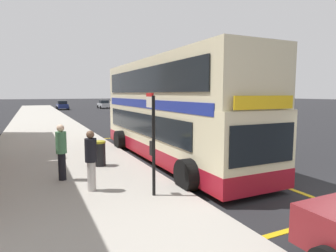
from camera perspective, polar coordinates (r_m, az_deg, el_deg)
The scene contains 11 objects.
ground_plane at distance 37.24m, azimuth -13.01°, elevation 1.80°, with size 260.00×260.00×0.00m, color black.
pavement_near at distance 36.38m, azimuth -23.84°, elevation 1.41°, with size 6.00×76.00×0.14m, color #A39E93.
double_decker_bus at distance 12.73m, azimuth 0.40°, elevation 2.51°, with size 3.28×11.45×4.40m.
bus_bay_markings at distance 12.99m, azimuth 0.77°, elevation -6.60°, with size 3.20×14.49×0.01m.
bus_stop_sign at distance 7.85m, azimuth -3.10°, elevation -2.05°, with size 0.09×0.51×2.83m.
parked_car_silver_far at distance 58.20m, azimuth -12.67°, elevation 4.24°, with size 2.09×4.20×1.62m.
parked_car_navy_across at distance 44.99m, azimuth -9.22°, elevation 3.69°, with size 2.09×4.20×1.62m.
parked_car_navy_distant at distance 55.76m, azimuth -20.32°, elevation 3.90°, with size 2.09×4.20×1.62m.
pedestrian_waiting_near_sign at distance 9.90m, azimuth -20.49°, elevation -4.45°, with size 0.34×0.34×1.83m.
pedestrian_further_back at distance 8.56m, azimuth -15.10°, elevation -6.20°, with size 0.34×0.34×1.76m.
litter_bin at distance 11.51m, azimuth -13.50°, elevation -5.31°, with size 0.48×0.48×0.98m.
Camera 1 is at (-8.00, -4.25, 2.96)m, focal length 30.57 mm.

